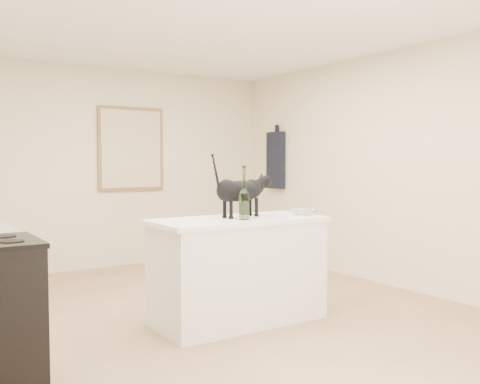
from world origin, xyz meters
name	(u,v)px	position (x,y,z in m)	size (l,w,h in m)	color
floor	(217,318)	(0.00, 0.00, 0.00)	(5.50, 5.50, 0.00)	#A67D58
ceiling	(216,20)	(0.00, 0.00, 2.60)	(5.50, 5.50, 0.00)	white
wall_back	(109,168)	(0.00, 2.75, 1.30)	(4.50, 4.50, 0.00)	beige
wall_right	(392,169)	(2.25, 0.00, 1.30)	(5.50, 5.50, 0.00)	beige
island_base	(238,272)	(0.10, -0.20, 0.43)	(1.44, 0.67, 0.86)	white
island_top	(238,220)	(0.10, -0.20, 0.88)	(1.50, 0.70, 0.04)	white
artwork_frame	(131,149)	(0.30, 2.72, 1.55)	(0.90, 0.03, 1.10)	brown
artwork_canvas	(132,149)	(0.30, 2.70, 1.55)	(0.82, 0.00, 1.02)	beige
hanging_garment	(276,160)	(2.19, 2.05, 1.40)	(0.08, 0.34, 0.80)	black
black_cat	(240,194)	(0.15, -0.15, 1.10)	(0.58, 0.17, 0.41)	black
wine_bottle	(244,196)	(0.08, -0.33, 1.10)	(0.08, 0.08, 0.40)	#365723
glass_bowl	(303,212)	(0.72, -0.32, 0.93)	(0.23, 0.23, 0.06)	white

